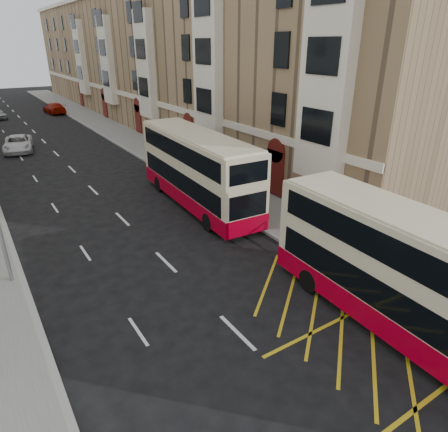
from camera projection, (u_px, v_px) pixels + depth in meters
ground at (317, 411)px, 11.38m from camera, size 200.00×200.00×0.00m
pavement_right at (152, 150)px, 38.40m from camera, size 4.00×120.00×0.15m
kerb_right at (132, 153)px, 37.40m from camera, size 0.25×120.00×0.15m
road_markings at (35, 133)px, 45.98m from camera, size 10.00×110.00×0.01m
terrace_right at (149, 60)px, 50.65m from camera, size 10.75×79.00×15.25m
guard_railing at (326, 248)px, 18.57m from camera, size 0.06×6.56×1.01m
double_decker_front at (409, 277)px, 13.66m from camera, size 3.10×11.29×4.46m
double_decker_rear at (197, 170)px, 24.75m from camera, size 3.29×11.77×4.65m
pedestrian_near at (443, 286)px, 15.49m from camera, size 0.69×0.57×1.63m
pedestrian_far at (361, 262)px, 17.09m from camera, size 1.10×0.81×1.74m
white_van at (18, 144)px, 38.04m from camera, size 3.35×5.64×1.47m
car_red at (54, 108)px, 58.02m from camera, size 2.60×5.49×1.55m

